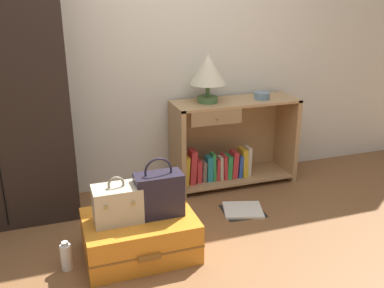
# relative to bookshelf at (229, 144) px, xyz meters

# --- Properties ---
(ground_plane) EXTENTS (9.00, 9.00, 0.00)m
(ground_plane) POSITION_rel_bookshelf_xyz_m (-0.72, -1.25, -0.36)
(ground_plane) COLOR brown
(back_wall) EXTENTS (6.40, 0.10, 2.60)m
(back_wall) POSITION_rel_bookshelf_xyz_m (-0.72, 0.25, 0.94)
(back_wall) COLOR silver
(back_wall) RESTS_ON ground_plane
(bookshelf) EXTENTS (1.09, 0.39, 0.76)m
(bookshelf) POSITION_rel_bookshelf_xyz_m (0.00, 0.00, 0.00)
(bookshelf) COLOR tan
(bookshelf) RESTS_ON ground_plane
(table_lamp) EXTENTS (0.30, 0.30, 0.40)m
(table_lamp) POSITION_rel_bookshelf_xyz_m (-0.21, -0.00, 0.66)
(table_lamp) COLOR #4C7542
(table_lamp) RESTS_ON bookshelf
(bowl) EXTENTS (0.14, 0.14, 0.06)m
(bowl) POSITION_rel_bookshelf_xyz_m (0.27, -0.05, 0.43)
(bowl) COLOR slate
(bowl) RESTS_ON bookshelf
(suitcase_large) EXTENTS (0.72, 0.53, 0.27)m
(suitcase_large) POSITION_rel_bookshelf_xyz_m (-1.01, -0.86, -0.22)
(suitcase_large) COLOR orange
(suitcase_large) RESTS_ON ground_plane
(train_case) EXTENTS (0.30, 0.20, 0.30)m
(train_case) POSITION_rel_bookshelf_xyz_m (-1.14, -0.86, 0.03)
(train_case) COLOR beige
(train_case) RESTS_ON suitcase_large
(handbag) EXTENTS (0.30, 0.16, 0.39)m
(handbag) POSITION_rel_bookshelf_xyz_m (-0.87, -0.87, 0.06)
(handbag) COLOR #231E2D
(handbag) RESTS_ON suitcase_large
(bottle) EXTENTS (0.07, 0.07, 0.19)m
(bottle) POSITION_rel_bookshelf_xyz_m (-1.48, -0.87, -0.27)
(bottle) COLOR white
(bottle) RESTS_ON ground_plane
(open_book_on_floor) EXTENTS (0.36, 0.34, 0.02)m
(open_book_on_floor) POSITION_rel_bookshelf_xyz_m (-0.12, -0.55, -0.35)
(open_book_on_floor) COLOR white
(open_book_on_floor) RESTS_ON ground_plane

